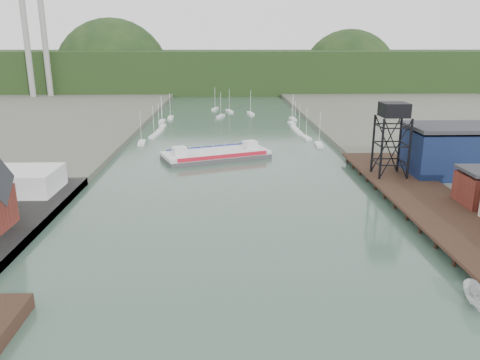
{
  "coord_description": "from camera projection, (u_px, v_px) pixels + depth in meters",
  "views": [
    {
      "loc": [
        -1.09,
        -41.05,
        30.06
      ],
      "look_at": [
        1.68,
        48.63,
        4.0
      ],
      "focal_mm": 35.0,
      "sensor_mm": 36.0,
      "label": 1
    }
  ],
  "objects": [
    {
      "name": "ground",
      "position": [
        238.0,
        350.0,
        47.82
      ],
      "size": [
        600.0,
        600.0,
        0.0
      ],
      "primitive_type": "plane",
      "color": "#314C3D",
      "rests_on": "ground"
    },
    {
      "name": "blue_shed",
      "position": [
        453.0,
        151.0,
        104.93
      ],
      "size": [
        20.5,
        14.5,
        11.3
      ],
      "color": "#0D1B3B",
      "rests_on": "east_land"
    },
    {
      "name": "east_pier",
      "position": [
        420.0,
        194.0,
        91.58
      ],
      "size": [
        14.0,
        70.0,
        2.45
      ],
      "color": "black",
      "rests_on": "ground"
    },
    {
      "name": "chain_ferry",
      "position": [
        216.0,
        154.0,
        127.77
      ],
      "size": [
        30.67,
        20.96,
        4.1
      ],
      "rotation": [
        0.0,
        0.0,
        0.37
      ],
      "color": "#454547",
      "rests_on": "ground"
    },
    {
      "name": "lift_tower",
      "position": [
        394.0,
        114.0,
        100.17
      ],
      "size": [
        6.5,
        6.5,
        16.0
      ],
      "color": "black",
      "rests_on": "east_pier"
    },
    {
      "name": "motorboat",
      "position": [
        476.0,
        297.0,
        55.65
      ],
      "size": [
        3.54,
        6.38,
        2.33
      ],
      "primitive_type": "imported",
      "rotation": [
        0.0,
        0.0,
        -0.22
      ],
      "color": "silver",
      "rests_on": "ground"
    },
    {
      "name": "smokestacks",
      "position": [
        36.0,
        45.0,
        259.47
      ],
      "size": [
        11.2,
        8.2,
        60.0
      ],
      "color": "gray",
      "rests_on": "ground"
    },
    {
      "name": "marina_sailboats",
      "position": [
        229.0,
        124.0,
        180.63
      ],
      "size": [
        57.71,
        92.65,
        0.9
      ],
      "color": "silver",
      "rests_on": "ground"
    },
    {
      "name": "white_shed",
      "position": [
        12.0,
        181.0,
        93.44
      ],
      "size": [
        18.0,
        12.0,
        4.5
      ],
      "primitive_type": "cube",
      "color": "silver",
      "rests_on": "west_quay"
    },
    {
      "name": "distant_hills",
      "position": [
        221.0,
        73.0,
        334.06
      ],
      "size": [
        500.0,
        120.0,
        80.0
      ],
      "color": "black",
      "rests_on": "ground"
    }
  ]
}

